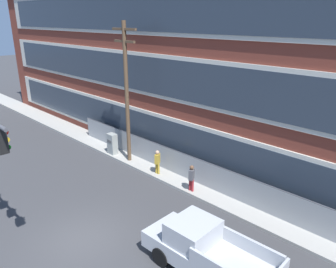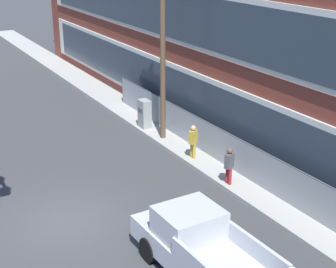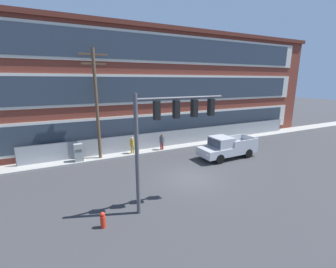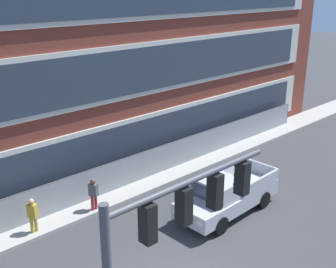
% 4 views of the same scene
% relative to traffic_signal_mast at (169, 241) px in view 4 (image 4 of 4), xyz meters
% --- Properties ---
extents(sidewalk_building_side, '(80.00, 1.95, 0.16)m').
position_rel_traffic_signal_mast_xyz_m(sidewalk_building_side, '(2.95, 9.56, -4.43)').
color(sidewalk_building_side, '#9E9B93').
rests_on(sidewalk_building_side, ground).
extents(chain_link_fence, '(29.44, 0.06, 1.68)m').
position_rel_traffic_signal_mast_xyz_m(chain_link_fence, '(6.45, 9.84, -3.65)').
color(chain_link_fence, gray).
rests_on(chain_link_fence, ground).
extents(traffic_signal_mast, '(4.98, 0.43, 6.07)m').
position_rel_traffic_signal_mast_xyz_m(traffic_signal_mast, '(0.00, 0.00, 0.00)').
color(traffic_signal_mast, '#4C4C51').
rests_on(traffic_signal_mast, ground).
extents(pickup_truck_silver, '(5.41, 2.15, 1.95)m').
position_rel_traffic_signal_mast_xyz_m(pickup_truck_silver, '(7.96, 4.73, -3.58)').
color(pickup_truck_silver, '#B2B5BA').
rests_on(pickup_truck_silver, ground).
extents(pedestrian_near_cabinet, '(0.39, 0.46, 1.69)m').
position_rel_traffic_signal_mast_xyz_m(pedestrian_near_cabinet, '(3.64, 8.89, -3.54)').
color(pedestrian_near_cabinet, maroon).
rests_on(pedestrian_near_cabinet, ground).
extents(pedestrian_by_fence, '(0.40, 0.47, 1.69)m').
position_rel_traffic_signal_mast_xyz_m(pedestrian_by_fence, '(0.77, 9.03, -3.54)').
color(pedestrian_by_fence, '#B7932D').
rests_on(pedestrian_by_fence, ground).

